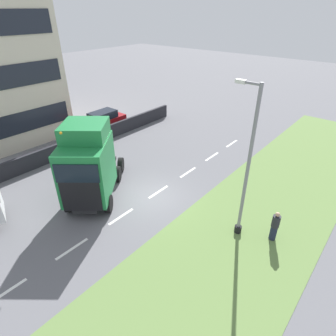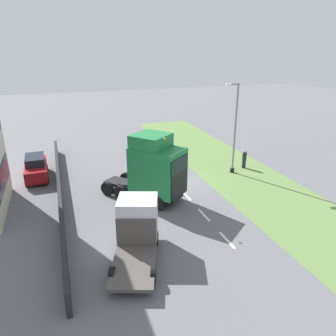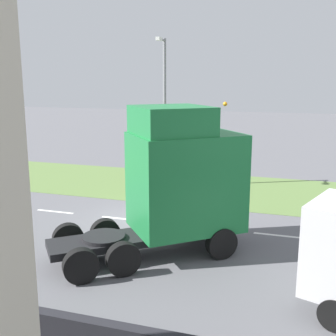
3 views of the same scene
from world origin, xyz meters
The scene contains 8 objects.
ground_plane centered at (0.00, 0.00, 0.00)m, with size 120.00×120.00×0.00m, color slate.
grass_verge centered at (-6.00, 0.00, 0.01)m, with size 7.00×44.00×0.01m.
lane_markings centered at (0.00, -0.70, 0.00)m, with size 0.16×21.00×0.00m.
boundary_wall centered at (9.00, 0.00, 0.62)m, with size 0.25×24.00×1.24m.
lorry_cab centered at (2.44, 2.51, 2.46)m, with size 5.81×6.28×5.07m.
parked_car centered at (10.73, -4.89, 0.95)m, with size 1.95×4.60×1.93m.
lamp_post centered at (-5.61, -0.62, 3.56)m, with size 1.30×0.36×7.78m.
pedestrian centered at (-7.26, -1.31, 0.83)m, with size 0.39×0.39×1.70m.
Camera 1 is at (-10.04, 10.30, 10.35)m, focal length 30.00 mm.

